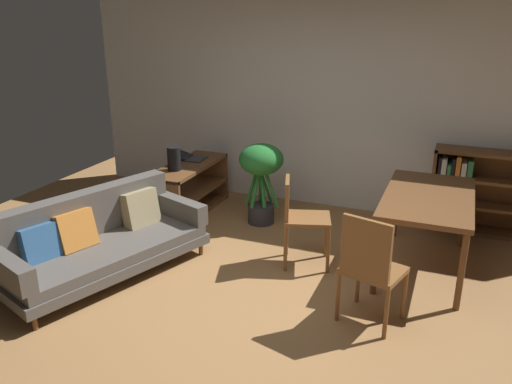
% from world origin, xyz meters
% --- Properties ---
extents(ground_plane, '(8.16, 8.16, 0.00)m').
position_xyz_m(ground_plane, '(0.00, 0.00, 0.00)').
color(ground_plane, '#9E7042').
extents(back_wall_panel, '(6.80, 0.10, 2.70)m').
position_xyz_m(back_wall_panel, '(0.00, 2.70, 1.35)').
color(back_wall_panel, silver).
rests_on(back_wall_panel, ground_plane).
extents(fabric_couch, '(1.43, 2.12, 0.77)m').
position_xyz_m(fabric_couch, '(-1.66, 0.05, 0.35)').
color(fabric_couch, brown).
rests_on(fabric_couch, ground_plane).
extents(media_console, '(0.47, 1.30, 0.62)m').
position_xyz_m(media_console, '(-1.63, 1.78, 0.30)').
color(media_console, brown).
rests_on(media_console, ground_plane).
extents(open_laptop, '(0.41, 0.31, 0.07)m').
position_xyz_m(open_laptop, '(-1.72, 2.01, 0.64)').
color(open_laptop, '#333338').
rests_on(open_laptop, media_console).
extents(desk_speaker, '(0.16, 0.16, 0.28)m').
position_xyz_m(desk_speaker, '(-1.67, 1.52, 0.76)').
color(desk_speaker, black).
rests_on(desk_speaker, media_console).
extents(potted_floor_plant, '(0.52, 0.52, 0.97)m').
position_xyz_m(potted_floor_plant, '(-0.67, 1.78, 0.66)').
color(potted_floor_plant, '#333338').
rests_on(potted_floor_plant, ground_plane).
extents(dining_table, '(0.81, 1.45, 0.77)m').
position_xyz_m(dining_table, '(1.23, 1.31, 0.69)').
color(dining_table, brown).
rests_on(dining_table, ground_plane).
extents(dining_chair_near, '(0.54, 0.50, 0.89)m').
position_xyz_m(dining_chair_near, '(0.08, 0.94, 0.52)').
color(dining_chair_near, brown).
rests_on(dining_chair_near, ground_plane).
extents(dining_chair_far, '(0.54, 0.50, 0.96)m').
position_xyz_m(dining_chair_far, '(0.90, 0.14, 0.53)').
color(dining_chair_far, brown).
rests_on(dining_chair_far, ground_plane).
extents(bookshelf, '(1.20, 0.33, 0.96)m').
position_xyz_m(bookshelf, '(1.70, 2.51, 0.47)').
color(bookshelf, brown).
rests_on(bookshelf, ground_plane).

